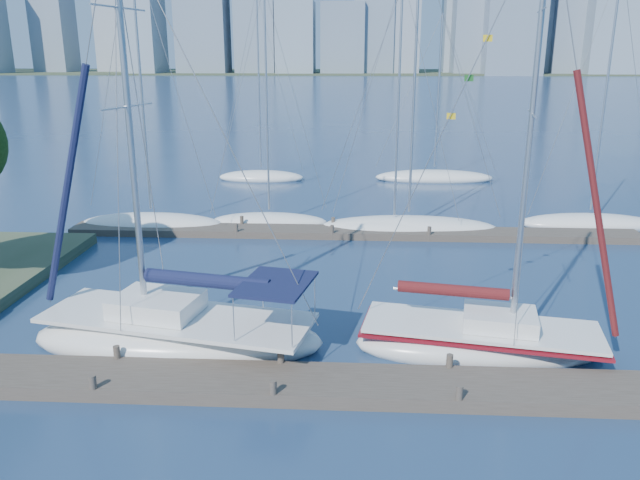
{
  "coord_description": "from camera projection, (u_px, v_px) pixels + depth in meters",
  "views": [
    {
      "loc": [
        2.11,
        -15.84,
        9.26
      ],
      "look_at": [
        1.0,
        4.0,
        3.32
      ],
      "focal_mm": 35.0,
      "sensor_mm": 36.0,
      "label": 1
    }
  ],
  "objects": [
    {
      "name": "ground",
      "position": [
        278.0,
        390.0,
        17.92
      ],
      "size": [
        700.0,
        700.0,
        0.0
      ],
      "primitive_type": "plane",
      "color": "#182A4D",
      "rests_on": "ground"
    },
    {
      "name": "near_dock",
      "position": [
        277.0,
        384.0,
        17.86
      ],
      "size": [
        26.0,
        2.0,
        0.4
      ],
      "primitive_type": "cube",
      "color": "#443B32",
      "rests_on": "ground"
    },
    {
      "name": "far_dock",
      "position": [
        351.0,
        232.0,
        33.06
      ],
      "size": [
        30.0,
        1.8,
        0.36
      ],
      "primitive_type": "cube",
      "color": "#443B32",
      "rests_on": "ground"
    },
    {
      "name": "far_shore",
      "position": [
        352.0,
        73.0,
        324.03
      ],
      "size": [
        800.0,
        100.0,
        1.5
      ],
      "primitive_type": "cube",
      "color": "#38472D",
      "rests_on": "ground"
    },
    {
      "name": "sailboat_navy",
      "position": [
        177.0,
        319.0,
        20.23
      ],
      "size": [
        9.95,
        4.97,
        13.86
      ],
      "rotation": [
        0.0,
        0.0,
        -0.2
      ],
      "color": "white",
      "rests_on": "ground"
    },
    {
      "name": "sailboat_maroon",
      "position": [
        482.0,
        320.0,
        19.87
      ],
      "size": [
        8.31,
        3.96,
        13.66
      ],
      "rotation": [
        0.0,
        0.0,
        -0.18
      ],
      "color": "white",
      "rests_on": "ground"
    },
    {
      "name": "bg_boat_0",
      "position": [
        152.0,
        223.0,
        34.48
      ],
      "size": [
        8.3,
        4.5,
        15.24
      ],
      "rotation": [
        0.0,
        0.0,
        -0.27
      ],
      "color": "white",
      "rests_on": "ground"
    },
    {
      "name": "bg_boat_1",
      "position": [
        270.0,
        221.0,
        35.14
      ],
      "size": [
        6.82,
        3.55,
        12.91
      ],
      "rotation": [
        0.0,
        0.0,
        0.25
      ],
      "color": "white",
      "rests_on": "ground"
    },
    {
      "name": "bg_boat_2",
      "position": [
        394.0,
        228.0,
        33.57
      ],
      "size": [
        7.14,
        3.7,
        13.33
      ],
      "rotation": [
        0.0,
        0.0,
        -0.23
      ],
      "color": "white",
      "rests_on": "ground"
    },
    {
      "name": "bg_boat_3",
      "position": [
        408.0,
        226.0,
        33.8
      ],
      "size": [
        9.79,
        3.64,
        15.04
      ],
      "rotation": [
        0.0,
        0.0,
        -0.12
      ],
      "color": "white",
      "rests_on": "ground"
    },
    {
      "name": "bg_boat_5",
      "position": [
        589.0,
        223.0,
        34.62
      ],
      "size": [
        7.92,
        4.12,
        14.05
      ],
      "rotation": [
        0.0,
        0.0,
        0.26
      ],
      "color": "white",
      "rests_on": "ground"
    },
    {
      "name": "bg_boat_6",
      "position": [
        261.0,
        176.0,
        47.63
      ],
      "size": [
        6.73,
        3.14,
        13.91
      ],
      "rotation": [
        0.0,
        0.0,
        -0.15
      ],
      "color": "white",
      "rests_on": "ground"
    },
    {
      "name": "bg_boat_7",
      "position": [
        434.0,
        177.0,
        47.47
      ],
      "size": [
        9.0,
        2.76,
        12.45
      ],
      "rotation": [
        0.0,
        0.0,
        -0.04
      ],
      "color": "white",
      "rests_on": "ground"
    }
  ]
}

